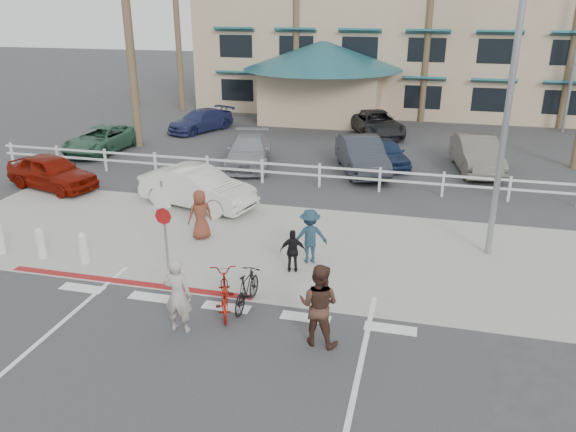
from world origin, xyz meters
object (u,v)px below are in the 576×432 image
(sign_post, at_px, (164,221))
(bike_red, at_px, (224,293))
(car_red_compact, at_px, (52,172))
(car_white_sedan, at_px, (197,188))
(bike_black, at_px, (247,289))

(sign_post, relative_size, bike_red, 1.59)
(sign_post, xyz_separation_m, car_red_compact, (-7.64, 5.61, -0.77))
(sign_post, height_order, bike_red, sign_post)
(car_white_sedan, bearing_deg, sign_post, -151.89)
(car_white_sedan, bearing_deg, bike_black, -133.42)
(bike_red, relative_size, car_white_sedan, 0.41)
(bike_black, height_order, car_red_compact, car_red_compact)
(sign_post, height_order, car_red_compact, sign_post)
(car_white_sedan, height_order, car_red_compact, car_white_sedan)
(sign_post, distance_m, car_red_compact, 9.51)
(bike_red, bearing_deg, car_red_compact, -57.27)
(bike_red, distance_m, car_red_compact, 12.37)
(bike_black, xyz_separation_m, car_white_sedan, (-3.96, 6.43, 0.25))
(bike_red, height_order, car_red_compact, car_red_compact)
(bike_red, xyz_separation_m, car_white_sedan, (-3.48, 6.76, 0.25))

